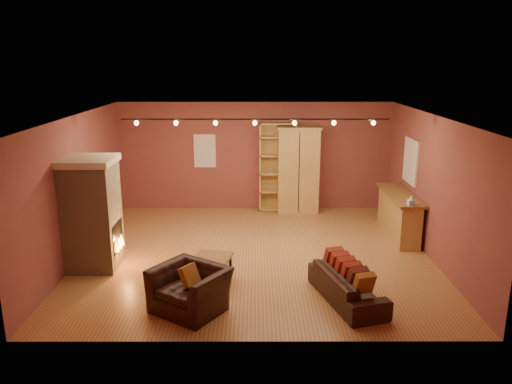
{
  "coord_description": "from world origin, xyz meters",
  "views": [
    {
      "loc": [
        0.01,
        -9.49,
        3.85
      ],
      "look_at": [
        0.02,
        0.2,
        1.26
      ],
      "focal_mm": 35.0,
      "sensor_mm": 36.0,
      "label": 1
    }
  ],
  "objects_px": {
    "bar_counter": "(399,214)",
    "armchair": "(190,282)",
    "fireplace": "(92,213)",
    "bookcase": "(277,166)",
    "coffee_table": "(212,261)",
    "loveseat": "(347,280)",
    "armoire": "(298,169)"
  },
  "relations": [
    {
      "from": "fireplace",
      "to": "bar_counter",
      "type": "relative_size",
      "value": 1.03
    },
    {
      "from": "armoire",
      "to": "bookcase",
      "type": "bearing_deg",
      "value": 162.95
    },
    {
      "from": "fireplace",
      "to": "armchair",
      "type": "bearing_deg",
      "value": -40.45
    },
    {
      "from": "bookcase",
      "to": "fireplace",
      "type": "bearing_deg",
      "value": -134.15
    },
    {
      "from": "loveseat",
      "to": "armchair",
      "type": "height_order",
      "value": "armchair"
    },
    {
      "from": "armchair",
      "to": "coffee_table",
      "type": "relative_size",
      "value": 1.74
    },
    {
      "from": "armoire",
      "to": "fireplace",
      "type": "bearing_deg",
      "value": -139.27
    },
    {
      "from": "loveseat",
      "to": "armoire",
      "type": "bearing_deg",
      "value": -11.5
    },
    {
      "from": "loveseat",
      "to": "fireplace",
      "type": "bearing_deg",
      "value": 56.67
    },
    {
      "from": "armoire",
      "to": "coffee_table",
      "type": "bearing_deg",
      "value": -113.53
    },
    {
      "from": "armoire",
      "to": "coffee_table",
      "type": "relative_size",
      "value": 3.0
    },
    {
      "from": "fireplace",
      "to": "bar_counter",
      "type": "height_order",
      "value": "fireplace"
    },
    {
      "from": "bookcase",
      "to": "coffee_table",
      "type": "relative_size",
      "value": 3.11
    },
    {
      "from": "armoire",
      "to": "coffee_table",
      "type": "height_order",
      "value": "armoire"
    },
    {
      "from": "armoire",
      "to": "coffee_table",
      "type": "distance_m",
      "value": 4.71
    },
    {
      "from": "bookcase",
      "to": "bar_counter",
      "type": "xyz_separation_m",
      "value": [
        2.62,
        -2.03,
        -0.67
      ]
    },
    {
      "from": "bar_counter",
      "to": "armoire",
      "type": "bearing_deg",
      "value": 138.24
    },
    {
      "from": "fireplace",
      "to": "coffee_table",
      "type": "relative_size",
      "value": 2.86
    },
    {
      "from": "loveseat",
      "to": "armchair",
      "type": "xyz_separation_m",
      "value": [
        -2.53,
        -0.32,
        0.11
      ]
    },
    {
      "from": "bar_counter",
      "to": "coffee_table",
      "type": "bearing_deg",
      "value": -148.83
    },
    {
      "from": "coffee_table",
      "to": "loveseat",
      "type": "bearing_deg",
      "value": -17.35
    },
    {
      "from": "bar_counter",
      "to": "loveseat",
      "type": "relative_size",
      "value": 1.14
    },
    {
      "from": "bar_counter",
      "to": "coffee_table",
      "type": "distance_m",
      "value": 4.62
    },
    {
      "from": "armoire",
      "to": "armchair",
      "type": "distance_m",
      "value": 5.74
    },
    {
      "from": "coffee_table",
      "to": "bar_counter",
      "type": "bearing_deg",
      "value": 31.17
    },
    {
      "from": "bar_counter",
      "to": "armchair",
      "type": "height_order",
      "value": "bar_counter"
    },
    {
      "from": "bar_counter",
      "to": "loveseat",
      "type": "xyz_separation_m",
      "value": [
        -1.69,
        -3.1,
        -0.14
      ]
    },
    {
      "from": "fireplace",
      "to": "loveseat",
      "type": "height_order",
      "value": "fireplace"
    },
    {
      "from": "bar_counter",
      "to": "bookcase",
      "type": "bearing_deg",
      "value": 142.2
    },
    {
      "from": "armchair",
      "to": "coffee_table",
      "type": "xyz_separation_m",
      "value": [
        0.26,
        1.02,
        -0.07
      ]
    },
    {
      "from": "bar_counter",
      "to": "coffee_table",
      "type": "xyz_separation_m",
      "value": [
        -3.96,
        -2.39,
        -0.1
      ]
    },
    {
      "from": "bookcase",
      "to": "loveseat",
      "type": "xyz_separation_m",
      "value": [
        0.93,
        -5.13,
        -0.81
      ]
    }
  ]
}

